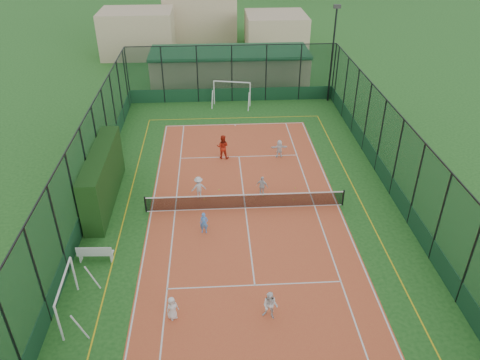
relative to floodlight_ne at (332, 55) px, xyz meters
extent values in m
plane|color=#1D521C|center=(-8.60, -16.60, -4.12)|extent=(300.00, 300.00, 0.00)
cube|color=#C6412C|center=(-8.60, -16.60, -4.12)|extent=(11.17, 23.97, 0.01)
cube|color=black|center=(-16.90, -15.24, -2.51)|extent=(1.10, 7.36, 3.22)
imported|color=white|center=(-12.32, -24.77, -3.53)|extent=(0.68, 0.63, 1.16)
imported|color=#4D8CDC|center=(-10.99, -18.77, -3.49)|extent=(0.48, 0.34, 1.24)
imported|color=white|center=(-8.12, -24.99, -3.41)|extent=(0.84, 0.76, 1.40)
imported|color=silver|center=(-11.33, -15.26, -3.41)|extent=(1.02, 0.75, 1.42)
imported|color=silver|center=(-7.48, -15.25, -3.47)|extent=(0.82, 0.63, 1.30)
imported|color=white|center=(-5.78, -10.35, -3.48)|extent=(1.20, 0.42, 1.28)
imported|color=red|center=(-9.74, -10.29, -3.25)|extent=(0.96, 0.82, 1.73)
sphere|color=#CCE033|center=(-5.60, -15.90, -4.08)|extent=(0.07, 0.07, 0.07)
sphere|color=#CCE033|center=(-11.01, -15.55, -4.08)|extent=(0.07, 0.07, 0.07)
sphere|color=#CCE033|center=(-7.41, -15.38, -4.08)|extent=(0.07, 0.07, 0.07)
sphere|color=#CCE033|center=(-5.32, -14.64, -4.08)|extent=(0.07, 0.07, 0.07)
sphere|color=#CCE033|center=(-10.11, -14.53, -4.08)|extent=(0.07, 0.07, 0.07)
camera|label=1|loc=(-10.28, -39.21, 11.54)|focal=35.00mm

